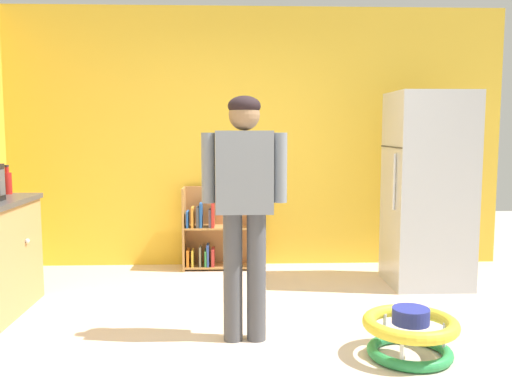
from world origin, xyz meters
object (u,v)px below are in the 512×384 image
at_px(ketchup_bottle, 7,182).
at_px(bookshelf, 217,232).
at_px(standing_person, 244,195).
at_px(refrigerator, 428,189).
at_px(baby_walker, 410,333).

bearing_deg(ketchup_bottle, bookshelf, 29.81).
bearing_deg(standing_person, refrigerator, 37.75).
bearing_deg(baby_walker, ketchup_bottle, 155.70).
height_order(refrigerator, bookshelf, refrigerator).
height_order(standing_person, ketchup_bottle, standing_person).
distance_m(bookshelf, baby_walker, 2.69).
bearing_deg(refrigerator, bookshelf, 160.88).
relative_size(standing_person, baby_walker, 2.75).
distance_m(bookshelf, ketchup_bottle, 2.08).
xyz_separation_m(bookshelf, standing_person, (0.25, -2.01, 0.63)).
distance_m(refrigerator, ketchup_bottle, 3.70).
distance_m(bookshelf, standing_person, 2.12).
relative_size(baby_walker, ketchup_bottle, 2.46).
xyz_separation_m(refrigerator, baby_walker, (-0.68, -1.67, -0.73)).
bearing_deg(refrigerator, standing_person, -142.25).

